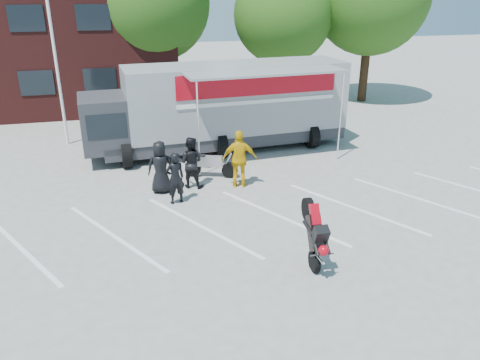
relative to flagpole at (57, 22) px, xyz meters
name	(u,v)px	position (x,y,z in m)	size (l,w,h in m)	color
ground	(285,233)	(6.24, -10.00, -5.05)	(100.00, 100.00, 0.00)	#9F9E99
parking_bay_lines	(274,217)	(6.24, -9.00, -5.05)	(18.00, 5.00, 0.01)	white
office_building	(3,44)	(-3.76, 8.00, -1.55)	(18.00, 8.00, 7.00)	#481817
flagpole	(57,22)	(0.00, 0.00, 0.00)	(1.61, 0.12, 8.00)	white
tree_left	(152,3)	(4.24, 6.00, 0.51)	(6.12, 6.12, 8.64)	#382314
tree_mid	(283,15)	(11.24, 5.00, -0.11)	(5.44, 5.44, 7.68)	#382314
transporter_truck	(225,148)	(6.29, -2.29, -5.05)	(10.99, 5.30, 3.50)	gray
parked_motorcycle	(212,177)	(5.07, -5.39, -5.05)	(0.65, 1.94, 1.02)	#ACACB0
stunt_bike_rider	(306,258)	(6.33, -11.34, -5.05)	(0.72, 1.53, 1.80)	black
spectator_leather_a	(160,167)	(3.22, -6.28, -4.18)	(0.86, 0.56, 1.76)	black
spectator_leather_b	(175,178)	(3.58, -7.25, -4.22)	(0.61, 0.40, 1.67)	black
spectator_leather_c	(191,162)	(4.24, -6.08, -4.17)	(0.86, 0.67, 1.76)	black
spectator_hivis	(240,159)	(5.85, -6.46, -4.06)	(1.16, 0.48, 1.98)	#E8B40C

